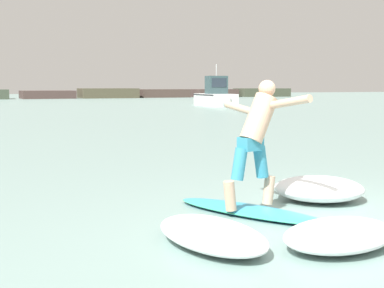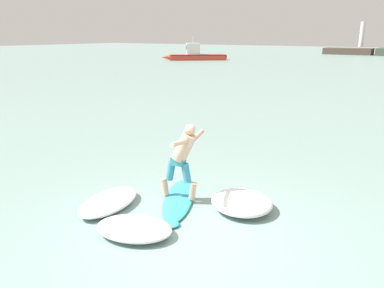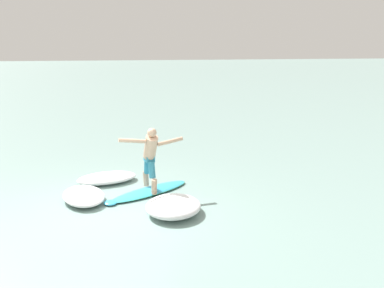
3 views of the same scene
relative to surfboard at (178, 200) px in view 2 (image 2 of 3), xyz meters
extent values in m
plane|color=gray|center=(0.88, -0.86, -0.04)|extent=(200.00, 200.00, 0.00)
cube|color=#453A31|center=(-8.94, 61.14, 0.47)|extent=(7.40, 3.42, 1.02)
cylinder|color=silver|center=(-7.15, 61.14, 3.14)|extent=(0.70, 0.70, 3.87)
ellipsoid|color=#34A0CA|center=(-0.02, 0.04, 0.00)|extent=(1.45, 2.10, 0.08)
ellipsoid|color=#34A0CA|center=(0.47, -0.90, 0.00)|extent=(0.41, 0.40, 0.07)
ellipsoid|color=#339E56|center=(-0.02, 0.04, 0.00)|extent=(1.47, 2.11, 0.04)
cone|color=black|center=(-0.41, 0.79, -0.10)|extent=(0.07, 0.07, 0.14)
cone|color=black|center=(-0.48, 0.59, -0.10)|extent=(0.07, 0.07, 0.14)
cone|color=black|center=(-0.21, 0.73, -0.10)|extent=(0.07, 0.07, 0.14)
cylinder|color=tan|center=(0.28, 0.10, 0.22)|extent=(0.19, 0.16, 0.36)
cylinder|color=teal|center=(0.15, 0.07, 0.58)|extent=(0.24, 0.19, 0.40)
cylinder|color=tan|center=(-0.32, -0.03, 0.22)|extent=(0.19, 0.16, 0.36)
cylinder|color=teal|center=(-0.18, 0.00, 0.58)|extent=(0.24, 0.19, 0.40)
cube|color=teal|center=(-0.02, 0.04, 0.81)|extent=(0.29, 0.25, 0.16)
cylinder|color=tan|center=(0.11, 0.06, 1.11)|extent=(0.55, 0.37, 0.64)
sphere|color=tan|center=(0.23, 0.08, 1.47)|extent=(0.21, 0.21, 0.21)
cylinder|color=tan|center=(0.10, 0.51, 1.22)|extent=(0.21, 0.62, 0.20)
cylinder|color=tan|center=(0.28, -0.36, 1.32)|extent=(0.21, 0.62, 0.19)
cube|color=#C03928|center=(-22.40, 36.18, 0.31)|extent=(6.80, 6.04, 0.70)
cone|color=#C03928|center=(-25.54, 33.65, 0.31)|extent=(1.41, 1.33, 0.70)
cube|color=black|center=(-22.40, 36.18, 0.61)|extent=(6.78, 6.04, 0.08)
cube|color=silver|center=(-22.85, 35.82, 1.36)|extent=(2.24, 2.22, 1.40)
cube|color=#232D38|center=(-23.49, 35.30, 1.53)|extent=(0.80, 0.98, 0.70)
cylinder|color=silver|center=(-22.85, 35.82, 2.52)|extent=(0.06, 0.06, 0.90)
cube|color=black|center=(-19.55, 38.48, 0.35)|extent=(0.44, 0.46, 0.52)
ellipsoid|color=white|center=(1.23, 0.36, 0.12)|extent=(1.55, 1.52, 0.31)
ellipsoid|color=white|center=(-0.99, -0.95, 0.07)|extent=(1.00, 1.58, 0.22)
ellipsoid|color=white|center=(0.13, -1.48, 0.08)|extent=(1.52, 1.23, 0.24)
camera|label=1|loc=(-3.14, -5.54, 1.51)|focal=50.00mm
camera|label=2|loc=(4.01, -5.65, 3.21)|focal=35.00mm
camera|label=3|loc=(8.30, -0.90, 3.29)|focal=35.00mm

